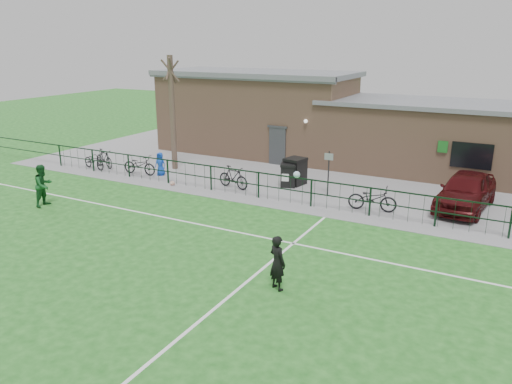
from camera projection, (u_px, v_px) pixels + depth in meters
The scene contains 21 objects.
ground at pixel (176, 277), 14.71m from camera, with size 90.00×90.00×0.00m, color #1A5B1A.
paving_strip at pixel (333, 174), 26.07m from camera, with size 34.00×13.00×0.02m, color gray.
pitch_line_touch at pixel (287, 204), 21.28m from camera, with size 28.00×0.10×0.01m, color white.
pitch_line_mid at pixel (243, 233), 18.08m from camera, with size 28.00×0.10×0.01m, color white.
pitch_line_perp at pixel (234, 293), 13.80m from camera, with size 0.10×16.00×0.01m, color white.
perimeter_fence at pixel (289, 190), 21.27m from camera, with size 28.00×0.10×1.20m, color black.
bare_tree at pixel (172, 114), 26.32m from camera, with size 0.30×0.30×6.00m, color #49362C.
wheelie_bin_left at pixel (289, 176), 23.75m from camera, with size 0.68×0.77×1.03m, color black.
wheelie_bin_right at pixel (295, 172), 24.01m from camera, with size 0.80×0.91×1.22m, color black.
sign_post at pixel (328, 173), 22.28m from camera, with size 0.06×0.06×2.00m, color black.
car_maroon at pixel (466, 191), 20.47m from camera, with size 1.81×4.50×1.53m, color #410B0D.
bicycle_a at pixel (94, 161), 26.98m from camera, with size 0.60×1.72×0.90m, color black.
bicycle_b at pixel (104, 158), 27.28m from camera, with size 0.47×1.67×1.01m, color black.
bicycle_c at pixel (140, 165), 25.86m from camera, with size 0.66×1.91×1.00m, color black.
bicycle_d at pixel (233, 177), 23.41m from camera, with size 0.50×1.75×1.05m, color black.
bicycle_e at pixel (372, 199), 20.29m from camera, with size 0.68×1.96×1.03m, color black.
spectator_child at pixel (160, 164), 25.65m from camera, with size 0.59×0.38×1.20m, color #1343B8.
goalkeeper_kick at pixel (278, 260), 13.88m from camera, with size 1.19×3.27×2.67m.
outfield_player at pixel (44, 185), 20.90m from camera, with size 0.86×0.67×1.78m, color #175123.
ball_ground at pixel (172, 183), 24.00m from camera, with size 0.23×0.23×0.23m, color silver.
clubhouse at pixel (338, 123), 28.35m from camera, with size 24.25×5.40×4.96m.
Camera 1 is at (8.44, -10.60, 6.69)m, focal length 35.00 mm.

